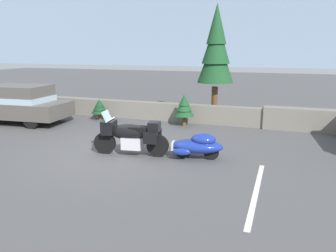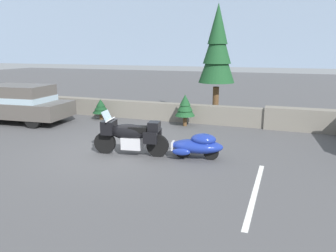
{
  "view_description": "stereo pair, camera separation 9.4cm",
  "coord_description": "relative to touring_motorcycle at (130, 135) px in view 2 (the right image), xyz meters",
  "views": [
    {
      "loc": [
        4.76,
        -8.61,
        3.08
      ],
      "look_at": [
        1.49,
        0.51,
        0.85
      ],
      "focal_mm": 35.16,
      "sensor_mm": 36.0,
      "label": 1
    },
    {
      "loc": [
        4.85,
        -8.58,
        3.08
      ],
      "look_at": [
        1.49,
        0.51,
        0.85
      ],
      "focal_mm": 35.16,
      "sensor_mm": 36.0,
      "label": 2
    }
  ],
  "objects": [
    {
      "name": "parking_stripe_marker",
      "position": [
        3.81,
        -1.45,
        -0.62
      ],
      "size": [
        0.12,
        3.6,
        0.01
      ],
      "primitive_type": "cube",
      "color": "silver",
      "rests_on": "ground"
    },
    {
      "name": "car_shaped_trailer",
      "position": [
        1.99,
        0.32,
        -0.21
      ],
      "size": [
        2.23,
        0.95,
        0.76
      ],
      "color": "black",
      "rests_on": "ground"
    },
    {
      "name": "touring_motorcycle",
      "position": [
        0.0,
        0.0,
        0.0
      ],
      "size": [
        2.3,
        0.96,
        1.33
      ],
      "color": "black",
      "rests_on": "ground"
    },
    {
      "name": "suv_at_left_edge",
      "position": [
        -6.74,
        2.48,
        0.22
      ],
      "size": [
        4.95,
        2.36,
        1.63
      ],
      "color": "black",
      "rests_on": "ground"
    },
    {
      "name": "pine_tree_tall",
      "position": [
        1.22,
        6.24,
        2.57
      ],
      "size": [
        1.61,
        1.61,
        5.1
      ],
      "color": "brown",
      "rests_on": "ground"
    },
    {
      "name": "distant_ridgeline",
      "position": [
        -0.5,
        95.1,
        7.38
      ],
      "size": [
        240.0,
        80.0,
        16.0
      ],
      "primitive_type": "cube",
      "color": "#7F93AD",
      "rests_on": "ground"
    },
    {
      "name": "pine_sapling_near",
      "position": [
        0.36,
        4.3,
        0.21
      ],
      "size": [
        0.83,
        0.83,
        1.32
      ],
      "color": "brown",
      "rests_on": "ground"
    },
    {
      "name": "ground_plane",
      "position": [
        -0.5,
        0.05,
        -0.62
      ],
      "size": [
        80.0,
        80.0,
        0.0
      ],
      "primitive_type": "plane",
      "color": "#4C4C4F"
    },
    {
      "name": "pine_sapling_farther",
      "position": [
        -3.63,
        4.24,
        -0.04
      ],
      "size": [
        0.75,
        0.75,
        0.93
      ],
      "color": "brown",
      "rests_on": "ground"
    },
    {
      "name": "stone_guard_wall",
      "position": [
        0.09,
        5.09,
        -0.21
      ],
      "size": [
        24.0,
        0.65,
        0.88
      ],
      "color": "slate",
      "rests_on": "ground"
    }
  ]
}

